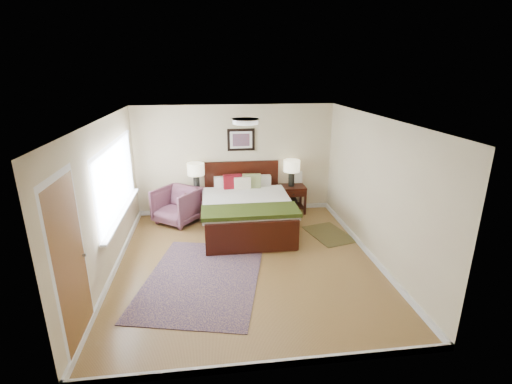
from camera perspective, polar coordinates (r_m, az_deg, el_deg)
The scene contains 18 objects.
floor at distance 6.67m, azimuth -1.44°, elevation -10.65°, with size 5.00×5.00×0.00m, color olive.
back_wall at distance 8.56m, azimuth -3.25°, elevation 4.94°, with size 4.50×0.04×2.50m, color beige.
front_wall at distance 3.90m, azimuth 2.30°, elevation -12.29°, with size 4.50×0.04×2.50m, color beige.
left_wall at distance 6.36m, azimuth -22.15°, elevation -1.23°, with size 0.04×5.00×2.50m, color beige.
right_wall at distance 6.76m, azimuth 17.81°, elevation 0.37°, with size 0.04×5.00×2.50m, color beige.
ceiling at distance 5.88m, azimuth -1.64°, elevation 11.18°, with size 4.50×5.00×0.02m, color white.
window at distance 6.96m, azimuth -20.48°, elevation 1.69°, with size 0.11×2.72×1.32m.
door at distance 4.88m, azimuth -26.61°, elevation -10.07°, with size 0.06×1.00×2.18m.
ceil_fixture at distance 5.88m, azimuth -1.64°, elevation 10.84°, with size 0.44×0.44×0.08m.
bed at distance 7.72m, azimuth -1.50°, elevation -1.95°, with size 1.84×2.23×1.20m.
wall_art at distance 8.44m, azimuth -2.31°, elevation 8.03°, with size 0.62×0.05×0.50m.
nightstand_left at distance 8.51m, azimuth -9.03°, elevation -0.51°, with size 0.54×0.48×0.64m.
nightstand_right at distance 8.75m, azimuth 5.39°, elevation -0.70°, with size 0.65×0.49×0.64m.
lamp_left at distance 8.36m, azimuth -9.22°, elevation 3.18°, with size 0.38×0.38×0.61m.
lamp_right at distance 8.56m, azimuth 5.51°, elevation 3.72°, with size 0.38×0.38×0.61m.
armchair at distance 8.31m, azimuth -12.05°, elevation -2.05°, with size 0.84×0.86×0.78m, color brown.
rug_persian at distance 6.24m, azimuth -8.22°, elevation -13.03°, with size 1.78×2.51×0.01m, color #0B0D38.
rug_navy at distance 7.82m, azimuth 11.15°, elevation -6.37°, with size 0.71×1.06×0.01m, color black.
Camera 1 is at (-0.58, -5.80, 3.24)m, focal length 26.00 mm.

